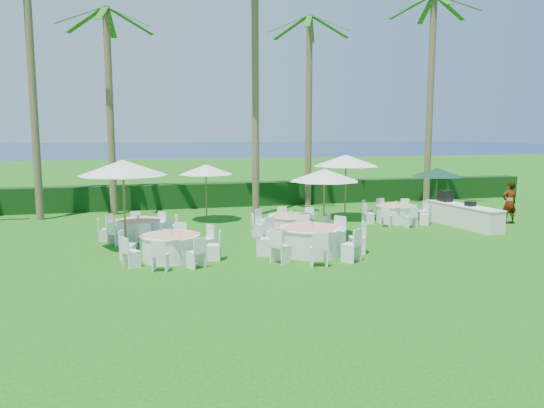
{
  "coord_description": "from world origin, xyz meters",
  "views": [
    {
      "loc": [
        -4.57,
        -14.72,
        3.83
      ],
      "look_at": [
        0.02,
        3.02,
        1.3
      ],
      "focal_mm": 35.0,
      "sensor_mm": 36.0,
      "label": 1
    }
  ],
  "objects_px": {
    "umbrella_b": "(324,175)",
    "umbrella_c": "(206,170)",
    "banquet_table_e": "(291,225)",
    "banquet_table_b": "(311,240)",
    "umbrella_a": "(123,168)",
    "umbrella_d": "(346,160)",
    "banquet_table_d": "(138,229)",
    "buffet_table": "(462,215)",
    "staff_person": "(509,203)",
    "banquet_table_f": "(396,213)",
    "banquet_table_a": "(171,246)",
    "umbrella_green": "(437,172)"
  },
  "relations": [
    {
      "from": "umbrella_a",
      "to": "umbrella_b",
      "type": "distance_m",
      "value": 6.87
    },
    {
      "from": "banquet_table_d",
      "to": "umbrella_b",
      "type": "xyz_separation_m",
      "value": [
        6.43,
        -1.63,
        1.91
      ]
    },
    {
      "from": "umbrella_b",
      "to": "banquet_table_b",
      "type": "bearing_deg",
      "value": -119.39
    },
    {
      "from": "umbrella_c",
      "to": "umbrella_green",
      "type": "xyz_separation_m",
      "value": [
        10.02,
        -1.55,
        -0.2
      ]
    },
    {
      "from": "banquet_table_d",
      "to": "buffet_table",
      "type": "xyz_separation_m",
      "value": [
        12.72,
        -0.7,
        0.1
      ]
    },
    {
      "from": "banquet_table_d",
      "to": "umbrella_a",
      "type": "bearing_deg",
      "value": -104.73
    },
    {
      "from": "umbrella_d",
      "to": "umbrella_c",
      "type": "bearing_deg",
      "value": 169.84
    },
    {
      "from": "banquet_table_d",
      "to": "umbrella_green",
      "type": "relative_size",
      "value": 1.2
    },
    {
      "from": "banquet_table_e",
      "to": "umbrella_d",
      "type": "xyz_separation_m",
      "value": [
        3.26,
        2.71,
        2.18
      ]
    },
    {
      "from": "banquet_table_d",
      "to": "umbrella_c",
      "type": "bearing_deg",
      "value": 47.07
    },
    {
      "from": "umbrella_b",
      "to": "staff_person",
      "type": "bearing_deg",
      "value": 6.65
    },
    {
      "from": "umbrella_c",
      "to": "banquet_table_e",
      "type": "bearing_deg",
      "value": -54.97
    },
    {
      "from": "banquet_table_b",
      "to": "banquet_table_f",
      "type": "xyz_separation_m",
      "value": [
        5.36,
        4.68,
        -0.07
      ]
    },
    {
      "from": "banquet_table_b",
      "to": "umbrella_green",
      "type": "xyz_separation_m",
      "value": [
        7.66,
        5.33,
        1.57
      ]
    },
    {
      "from": "banquet_table_e",
      "to": "umbrella_c",
      "type": "height_order",
      "value": "umbrella_c"
    },
    {
      "from": "umbrella_d",
      "to": "banquet_table_e",
      "type": "bearing_deg",
      "value": -140.3
    },
    {
      "from": "banquet_table_e",
      "to": "umbrella_green",
      "type": "height_order",
      "value": "umbrella_green"
    },
    {
      "from": "banquet_table_b",
      "to": "banquet_table_e",
      "type": "height_order",
      "value": "banquet_table_b"
    },
    {
      "from": "umbrella_c",
      "to": "staff_person",
      "type": "height_order",
      "value": "umbrella_c"
    },
    {
      "from": "umbrella_c",
      "to": "umbrella_d",
      "type": "relative_size",
      "value": 0.85
    },
    {
      "from": "banquet_table_a",
      "to": "banquet_table_f",
      "type": "xyz_separation_m",
      "value": [
        9.65,
        4.31,
        -0.02
      ]
    },
    {
      "from": "staff_person",
      "to": "banquet_table_d",
      "type": "bearing_deg",
      "value": 1.13
    },
    {
      "from": "staff_person",
      "to": "buffet_table",
      "type": "bearing_deg",
      "value": 5.26
    },
    {
      "from": "banquet_table_d",
      "to": "banquet_table_e",
      "type": "bearing_deg",
      "value": -7.33
    },
    {
      "from": "banquet_table_f",
      "to": "umbrella_c",
      "type": "distance_m",
      "value": 8.23
    },
    {
      "from": "umbrella_green",
      "to": "buffet_table",
      "type": "xyz_separation_m",
      "value": [
        -0.15,
        -2.21,
        -1.55
      ]
    },
    {
      "from": "staff_person",
      "to": "banquet_table_a",
      "type": "bearing_deg",
      "value": 14.9
    },
    {
      "from": "umbrella_c",
      "to": "umbrella_b",
      "type": "bearing_deg",
      "value": -52.57
    },
    {
      "from": "umbrella_green",
      "to": "buffet_table",
      "type": "height_order",
      "value": "umbrella_green"
    },
    {
      "from": "umbrella_d",
      "to": "staff_person",
      "type": "distance_m",
      "value": 6.97
    },
    {
      "from": "banquet_table_d",
      "to": "umbrella_green",
      "type": "xyz_separation_m",
      "value": [
        12.87,
        1.51,
        1.65
      ]
    },
    {
      "from": "banquet_table_f",
      "to": "umbrella_b",
      "type": "xyz_separation_m",
      "value": [
        -4.13,
        -2.49,
        1.9
      ]
    },
    {
      "from": "banquet_table_e",
      "to": "umbrella_d",
      "type": "relative_size",
      "value": 1.03
    },
    {
      "from": "banquet_table_a",
      "to": "umbrella_b",
      "type": "bearing_deg",
      "value": 18.23
    },
    {
      "from": "umbrella_green",
      "to": "banquet_table_b",
      "type": "bearing_deg",
      "value": -145.18
    },
    {
      "from": "umbrella_b",
      "to": "umbrella_c",
      "type": "relative_size",
      "value": 1.04
    },
    {
      "from": "banquet_table_b",
      "to": "umbrella_a",
      "type": "xyz_separation_m",
      "value": [
        -5.62,
        2.22,
        2.21
      ]
    },
    {
      "from": "umbrella_c",
      "to": "buffet_table",
      "type": "relative_size",
      "value": 0.63
    },
    {
      "from": "umbrella_a",
      "to": "buffet_table",
      "type": "height_order",
      "value": "umbrella_a"
    },
    {
      "from": "banquet_table_a",
      "to": "umbrella_c",
      "type": "bearing_deg",
      "value": 73.48
    },
    {
      "from": "banquet_table_e",
      "to": "banquet_table_f",
      "type": "distance_m",
      "value": 5.32
    },
    {
      "from": "banquet_table_f",
      "to": "umbrella_b",
      "type": "distance_m",
      "value": 5.18
    },
    {
      "from": "banquet_table_d",
      "to": "buffet_table",
      "type": "relative_size",
      "value": 0.72
    },
    {
      "from": "umbrella_d",
      "to": "staff_person",
      "type": "bearing_deg",
      "value": -22.98
    },
    {
      "from": "umbrella_b",
      "to": "banquet_table_e",
      "type": "bearing_deg",
      "value": 135.78
    },
    {
      "from": "umbrella_a",
      "to": "umbrella_b",
      "type": "bearing_deg",
      "value": -0.25
    },
    {
      "from": "banquet_table_d",
      "to": "umbrella_b",
      "type": "relative_size",
      "value": 1.1
    },
    {
      "from": "umbrella_a",
      "to": "umbrella_c",
      "type": "height_order",
      "value": "umbrella_a"
    },
    {
      "from": "banquet_table_a",
      "to": "staff_person",
      "type": "xyz_separation_m",
      "value": [
        14.05,
        2.81,
        0.48
      ]
    },
    {
      "from": "banquet_table_a",
      "to": "umbrella_c",
      "type": "xyz_separation_m",
      "value": [
        1.93,
        6.51,
        1.82
      ]
    }
  ]
}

